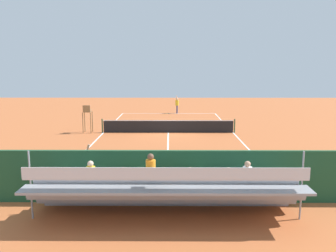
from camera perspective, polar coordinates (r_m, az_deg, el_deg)
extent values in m
plane|color=#BC6033|center=(27.11, 0.05, -1.07)|extent=(60.00, 60.00, 0.00)
cube|color=white|center=(37.97, 0.14, 2.06)|extent=(10.00, 0.10, 0.01)
cube|color=white|center=(16.44, -0.15, -8.27)|extent=(10.00, 0.10, 0.01)
cube|color=white|center=(27.54, 10.51, -1.06)|extent=(0.10, 22.00, 0.01)
cube|color=white|center=(27.60, -10.39, -1.03)|extent=(0.10, 22.00, 0.01)
cube|color=white|center=(33.07, 0.11, 0.91)|extent=(7.50, 0.10, 0.01)
cube|color=white|center=(21.20, -0.03, -4.13)|extent=(7.50, 0.10, 0.01)
cube|color=white|center=(27.11, 0.05, -1.06)|extent=(0.10, 12.10, 0.01)
cube|color=white|center=(37.97, 0.14, 2.06)|extent=(0.10, 0.30, 0.01)
cube|color=black|center=(27.03, 0.05, -0.12)|extent=(10.00, 0.02, 0.91)
cube|color=white|center=(26.95, 0.05, 0.90)|extent=(10.00, 0.04, 0.06)
cylinder|color=#2D5133|center=(27.47, 10.75, 0.04)|extent=(0.10, 0.10, 1.07)
cylinder|color=#2D5133|center=(27.52, -10.63, 0.06)|extent=(0.10, 0.10, 1.07)
cube|color=#1E4C2D|center=(13.28, -0.27, -8.19)|extent=(18.00, 0.16, 2.00)
cube|color=gray|center=(13.21, -0.29, -11.86)|extent=(9.00, 0.10, 0.45)
cube|color=gray|center=(12.82, -0.30, -11.67)|extent=(9.00, 0.80, 0.08)
cube|color=gray|center=(13.24, -0.28, -11.81)|extent=(9.00, 0.04, 0.45)
cube|color=silver|center=(12.58, -0.31, -10.05)|extent=(8.60, 0.36, 0.04)
cube|color=silver|center=(12.34, -0.32, -9.46)|extent=(8.60, 0.03, 0.36)
cube|color=gray|center=(11.91, -0.35, -11.06)|extent=(9.00, 0.80, 0.08)
cube|color=gray|center=(12.33, -0.33, -11.23)|extent=(9.00, 0.04, 0.45)
cube|color=silver|center=(11.67, -0.36, -9.30)|extent=(8.60, 0.36, 0.04)
cube|color=silver|center=(11.44, -0.37, -8.65)|extent=(8.60, 0.03, 0.36)
cube|color=gray|center=(11.00, -0.40, -10.34)|extent=(9.00, 0.80, 0.08)
cube|color=gray|center=(11.42, -0.38, -10.56)|extent=(9.00, 0.04, 0.45)
cube|color=silver|center=(10.77, -0.41, -8.43)|extent=(8.60, 0.36, 0.04)
cube|color=silver|center=(10.54, -0.43, -7.70)|extent=(8.60, 0.03, 0.36)
cylinder|color=gray|center=(12.58, 20.88, -9.05)|extent=(0.06, 0.06, 2.35)
cylinder|color=gray|center=(12.68, -21.41, -8.93)|extent=(0.06, 0.06, 2.35)
cube|color=#2D2D33|center=(12.74, 3.53, -9.61)|extent=(0.32, 0.40, 0.12)
cylinder|color=green|center=(12.54, 3.57, -8.56)|extent=(0.30, 0.30, 0.45)
sphere|color=tan|center=(12.44, 3.59, -7.14)|extent=(0.20, 0.20, 0.20)
cube|color=#2D2D33|center=(12.10, -12.25, -8.63)|extent=(0.32, 0.40, 0.12)
cylinder|color=yellow|center=(11.91, -12.43, -7.51)|extent=(0.30, 0.30, 0.45)
sphere|color=beige|center=(11.81, -12.48, -6.00)|extent=(0.20, 0.20, 0.20)
cube|color=#2D2D33|center=(12.83, -7.22, -9.53)|extent=(0.32, 0.40, 0.12)
cylinder|color=yellow|center=(12.63, -7.32, -8.49)|extent=(0.30, 0.30, 0.45)
sphere|color=brown|center=(12.53, -7.35, -7.08)|extent=(0.20, 0.20, 0.20)
cube|color=#2D2D33|center=(12.72, -0.61, -9.62)|extent=(0.32, 0.40, 0.12)
cylinder|color=orange|center=(12.52, -0.62, -8.57)|extent=(0.30, 0.30, 0.45)
sphere|color=brown|center=(12.42, -0.62, -7.15)|extent=(0.20, 0.20, 0.20)
cube|color=#2D2D33|center=(12.89, 9.61, -9.51)|extent=(0.32, 0.40, 0.12)
cylinder|color=blue|center=(12.68, 9.73, -8.47)|extent=(0.30, 0.30, 0.45)
sphere|color=beige|center=(12.59, 9.78, -7.06)|extent=(0.20, 0.20, 0.20)
cube|color=#2D2D33|center=(10.93, -2.78, -7.94)|extent=(0.32, 0.40, 0.12)
cylinder|color=orange|center=(10.74, -2.83, -6.68)|extent=(0.30, 0.30, 0.45)
sphere|color=brown|center=(10.65, -2.85, -5.01)|extent=(0.20, 0.20, 0.20)
cube|color=#2D2D33|center=(12.09, 12.57, -8.67)|extent=(0.32, 0.40, 0.12)
cylinder|color=white|center=(11.89, 12.74, -7.54)|extent=(0.30, 0.30, 0.45)
sphere|color=tan|center=(11.80, 12.80, -6.03)|extent=(0.20, 0.20, 0.20)
cylinder|color=olive|center=(27.88, -12.16, 0.68)|extent=(0.07, 0.07, 1.60)
cylinder|color=olive|center=(28.01, -13.36, 0.68)|extent=(0.07, 0.07, 1.60)
cylinder|color=olive|center=(27.30, -12.43, 0.48)|extent=(0.07, 0.07, 1.60)
cylinder|color=olive|center=(27.44, -13.66, 0.48)|extent=(0.07, 0.07, 1.60)
cube|color=olive|center=(27.54, -12.97, 2.29)|extent=(0.56, 0.56, 0.06)
cube|color=olive|center=(27.27, -13.11, 2.78)|extent=(0.56, 0.06, 0.48)
cube|color=olive|center=(27.46, -12.45, 2.60)|extent=(0.04, 0.48, 0.04)
cube|color=olive|center=(27.58, -13.51, 2.59)|extent=(0.04, 0.48, 0.04)
cube|color=#9E754C|center=(14.28, 5.96, -9.27)|extent=(1.80, 0.40, 0.05)
cylinder|color=#9E754C|center=(14.44, 8.95, -10.06)|extent=(0.06, 0.06, 0.45)
cylinder|color=#9E754C|center=(14.30, 2.90, -10.15)|extent=(0.06, 0.06, 0.45)
cube|color=#9E754C|center=(14.01, 6.05, -8.35)|extent=(1.80, 0.04, 0.36)
cube|color=#B22D2D|center=(14.12, -1.94, -10.60)|extent=(0.90, 0.36, 0.36)
cylinder|color=navy|center=(38.28, 1.48, 2.75)|extent=(0.14, 0.14, 0.85)
cylinder|color=navy|center=(38.07, 1.47, 2.71)|extent=(0.14, 0.14, 0.85)
cylinder|color=yellow|center=(38.09, 1.48, 3.81)|extent=(0.37, 0.37, 0.60)
sphere|color=beige|center=(38.05, 1.48, 4.43)|extent=(0.22, 0.22, 0.22)
cylinder|color=beige|center=(37.83, 1.48, 4.53)|extent=(0.25, 0.10, 0.55)
cylinder|color=beige|center=(38.31, 1.48, 3.89)|extent=(0.09, 0.09, 0.50)
cylinder|color=black|center=(37.66, 0.15, 2.01)|extent=(0.23, 0.21, 0.03)
torus|color=#D8CC4C|center=(37.84, -0.16, 2.05)|extent=(0.43, 0.43, 0.02)
cylinder|color=white|center=(37.84, -0.16, 2.05)|extent=(0.25, 0.25, 0.00)
sphere|color=#CCDB33|center=(35.26, 0.39, 1.51)|extent=(0.07, 0.07, 0.07)
sphere|color=#CCDB33|center=(36.43, -0.67, 1.77)|extent=(0.07, 0.07, 0.07)
cylinder|color=#232328|center=(14.86, -13.12, -8.81)|extent=(0.14, 0.14, 0.85)
cylinder|color=#232328|center=(15.06, -12.90, -8.55)|extent=(0.14, 0.14, 0.85)
cylinder|color=#9399A3|center=(14.75, -13.12, -6.01)|extent=(0.37, 0.37, 0.60)
sphere|color=tan|center=(14.64, -13.18, -4.46)|extent=(0.22, 0.22, 0.22)
cylinder|color=tan|center=(14.83, -12.98, -3.92)|extent=(0.25, 0.10, 0.55)
cylinder|color=tan|center=(14.53, -13.34, -6.13)|extent=(0.09, 0.09, 0.50)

